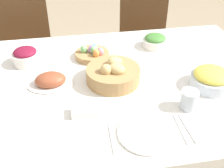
{
  "coord_description": "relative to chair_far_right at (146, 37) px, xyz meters",
  "views": [
    {
      "loc": [
        -0.18,
        -1.22,
        1.57
      ],
      "look_at": [
        0.01,
        -0.09,
        0.77
      ],
      "focal_mm": 45.0,
      "sensor_mm": 36.0,
      "label": 1
    }
  ],
  "objects": [
    {
      "name": "egg_basket",
      "position": [
        -0.53,
        -0.66,
        0.25
      ],
      "size": [
        0.2,
        0.2,
        0.08
      ],
      "color": "#AD8451",
      "rests_on": "dining_table"
    },
    {
      "name": "ham_platter",
      "position": [
        -0.78,
        -0.91,
        0.25
      ],
      "size": [
        0.24,
        0.17,
        0.07
      ],
      "color": "silver",
      "rests_on": "dining_table"
    },
    {
      "name": "butter_dish",
      "position": [
        -0.63,
        -1.17,
        0.24
      ],
      "size": [
        0.12,
        0.07,
        0.03
      ],
      "color": "silver",
      "rests_on": "dining_table"
    },
    {
      "name": "dining_table",
      "position": [
        -0.49,
        -0.93,
        -0.14
      ],
      "size": [
        1.85,
        1.18,
        0.73
      ],
      "color": "white",
      "rests_on": "ground"
    },
    {
      "name": "chair_far_right",
      "position": [
        0.0,
        0.0,
        0.0
      ],
      "size": [
        0.44,
        0.44,
        0.94
      ],
      "rotation": [
        0.0,
        0.0,
        -0.04
      ],
      "color": "brown",
      "rests_on": "ground"
    },
    {
      "name": "bread_basket",
      "position": [
        -0.45,
        -0.94,
        0.27
      ],
      "size": [
        0.28,
        0.28,
        0.12
      ],
      "color": "#AD8451",
      "rests_on": "dining_table"
    },
    {
      "name": "dinner_plate",
      "position": [
        -0.38,
        -1.34,
        0.23
      ],
      "size": [
        0.25,
        0.25,
        0.01
      ],
      "color": "silver",
      "rests_on": "dining_table"
    },
    {
      "name": "pineapple_bowl",
      "position": [
        0.03,
        -1.07,
        0.27
      ],
      "size": [
        0.21,
        0.21,
        0.1
      ],
      "color": "silver",
      "rests_on": "dining_table"
    },
    {
      "name": "chair_far_left",
      "position": [
        -1.02,
        0.0,
        0.0
      ],
      "size": [
        0.43,
        0.43,
        0.94
      ],
      "rotation": [
        0.0,
        0.0,
        0.02
      ],
      "color": "brown",
      "rests_on": "ground"
    },
    {
      "name": "green_salad_bowl",
      "position": [
        -0.12,
        -0.59,
        0.27
      ],
      "size": [
        0.16,
        0.16,
        0.08
      ],
      "color": "silver",
      "rests_on": "dining_table"
    },
    {
      "name": "drinking_cup",
      "position": [
        -0.15,
        -1.21,
        0.27
      ],
      "size": [
        0.08,
        0.08,
        0.09
      ],
      "color": "silver",
      "rests_on": "dining_table"
    },
    {
      "name": "knife",
      "position": [
        -0.24,
        -1.34,
        0.23
      ],
      "size": [
        0.02,
        0.18,
        0.0
      ],
      "rotation": [
        0.0,
        0.0,
        -0.03
      ],
      "color": "silver",
      "rests_on": "dining_table"
    },
    {
      "name": "fork",
      "position": [
        -0.53,
        -1.34,
        0.23
      ],
      "size": [
        0.02,
        0.18,
        0.0
      ],
      "rotation": [
        0.0,
        0.0,
        -0.03
      ],
      "color": "silver",
      "rests_on": "dining_table"
    },
    {
      "name": "spoon",
      "position": [
        -0.21,
        -1.34,
        0.23
      ],
      "size": [
        0.02,
        0.18,
        0.0
      ],
      "rotation": [
        0.0,
        0.0,
        0.03
      ],
      "color": "silver",
      "rests_on": "dining_table"
    },
    {
      "name": "beet_salad_bowl",
      "position": [
        -0.92,
        -0.67,
        0.27
      ],
      "size": [
        0.15,
        0.15,
        0.1
      ],
      "color": "silver",
      "rests_on": "dining_table"
    }
  ]
}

